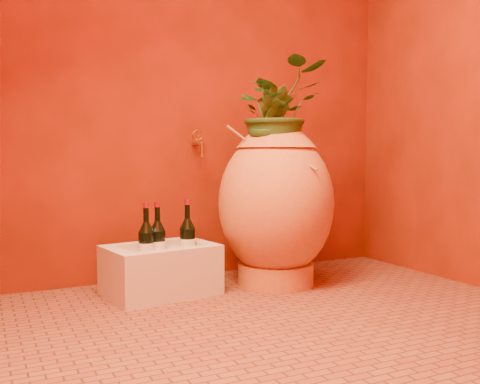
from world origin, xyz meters
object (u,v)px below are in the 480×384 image
wine_bottle_b (187,242)px  wine_bottle_c (146,246)px  wine_bottle_a (158,244)px  amphora (276,203)px  stone_basin (161,271)px  wall_tap (198,142)px

wine_bottle_b → wine_bottle_c: size_ratio=1.01×
wine_bottle_a → wine_bottle_b: wine_bottle_b is taller
amphora → stone_basin: size_ratio=1.55×
wine_bottle_b → wall_tap: (0.17, 0.26, 0.53)m
stone_basin → wine_bottle_a: 0.14m
wine_bottle_c → wall_tap: wall_tap is taller
stone_basin → wine_bottle_a: (-0.01, 0.02, 0.14)m
stone_basin → wine_bottle_a: size_ratio=1.75×
amphora → stone_basin: amphora is taller
wine_bottle_c → wine_bottle_a: bearing=25.7°
wine_bottle_a → wine_bottle_c: size_ratio=0.99×
amphora → wine_bottle_b: bearing=170.8°
amphora → wine_bottle_a: (-0.66, 0.09, -0.20)m
wine_bottle_b → amphora: bearing=-9.2°
amphora → wine_bottle_a: size_ratio=2.70×
amphora → wine_bottle_b: size_ratio=2.65×
wine_bottle_a → wall_tap: size_ratio=2.13×
amphora → wine_bottle_b: 0.54m
amphora → wall_tap: 0.58m
wine_bottle_a → stone_basin: bearing=-70.5°
wine_bottle_b → wine_bottle_a: bearing=177.7°
wine_bottle_c → stone_basin: bearing=7.9°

